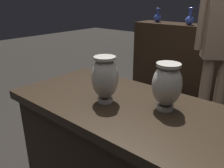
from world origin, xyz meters
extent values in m
cube|color=black|center=(0.00, 0.00, 0.38)|extent=(1.10, 0.59, 0.75)
cube|color=black|center=(0.00, 0.00, 0.78)|extent=(1.20, 0.64, 0.05)
cylinder|color=gray|center=(-0.05, -0.06, 0.81)|extent=(0.08, 0.08, 0.02)
ellipsoid|color=gray|center=(-0.05, -0.06, 0.94)|extent=(0.14, 0.14, 0.23)
cylinder|color=gray|center=(-0.05, -0.06, 1.04)|extent=(0.11, 0.11, 0.01)
cylinder|color=gray|center=(0.24, 0.07, 0.81)|extent=(0.09, 0.09, 0.02)
ellipsoid|color=gray|center=(0.24, 0.07, 0.93)|extent=(0.15, 0.15, 0.22)
cylinder|color=gray|center=(0.24, 0.07, 1.03)|extent=(0.12, 0.12, 0.01)
sphere|color=#2D429E|center=(-1.04, 2.22, 1.05)|extent=(0.11, 0.11, 0.11)
cylinder|color=#2D429E|center=(-1.04, 2.22, 1.14)|extent=(0.03, 0.03, 0.09)
torus|color=#2D429E|center=(-1.04, 2.22, 1.18)|extent=(0.07, 0.07, 0.01)
sphere|color=#2D429E|center=(-0.52, 2.15, 1.05)|extent=(0.11, 0.11, 0.11)
cylinder|color=#2D429E|center=(-0.52, 2.15, 1.15)|extent=(0.03, 0.03, 0.11)
torus|color=#2D429E|center=(-0.52, 2.15, 1.20)|extent=(0.07, 0.07, 0.01)
cylinder|color=#846B56|center=(0.17, 1.47, 0.39)|extent=(0.11, 0.11, 0.78)
cylinder|color=#846B56|center=(0.04, 1.39, 0.39)|extent=(0.11, 0.11, 0.78)
cube|color=#846B56|center=(0.10, 1.43, 1.09)|extent=(0.37, 0.32, 0.62)
cylinder|color=#846B56|center=(-0.07, 1.32, 1.12)|extent=(0.07, 0.07, 0.52)
camera|label=1|loc=(0.71, -0.89, 1.33)|focal=36.44mm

